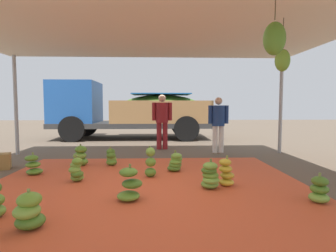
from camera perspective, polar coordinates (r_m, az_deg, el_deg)
ground_plane at (r=7.76m, az=-3.59°, el=-6.13°), size 40.00×40.00×0.00m
tarp_orange at (r=4.84m, az=-4.43°, el=-12.40°), size 5.56×5.10×0.01m
tent_canopy at (r=4.75m, az=-4.40°, el=21.16°), size 8.00×7.00×2.86m
banana_bunch_1 at (r=5.38m, az=-3.64°, el=-7.73°), size 0.29×0.29×0.61m
banana_bunch_3 at (r=4.57m, az=28.84°, el=-11.57°), size 0.39×0.39×0.43m
banana_bunch_4 at (r=3.57m, az=-26.84°, el=-15.60°), size 0.44×0.44×0.45m
banana_bunch_5 at (r=5.86m, az=1.56°, el=-7.57°), size 0.43×0.41×0.44m
banana_bunch_6 at (r=6.20m, az=-26.12°, el=-7.36°), size 0.40×0.39×0.45m
banana_bunch_7 at (r=6.53m, az=-11.66°, el=-6.41°), size 0.34×0.35×0.44m
banana_bunch_8 at (r=6.69m, az=-17.66°, el=-6.02°), size 0.41×0.40×0.50m
banana_bunch_9 at (r=4.70m, az=8.71°, el=-10.20°), size 0.39×0.40×0.50m
banana_bunch_10 at (r=4.15m, az=-7.94°, el=-12.07°), size 0.47×0.45×0.53m
banana_bunch_11 at (r=5.32m, az=-18.43°, el=-8.70°), size 0.34×0.38×0.49m
banana_bunch_12 at (r=4.91m, az=11.96°, el=-9.52°), size 0.34×0.34×0.53m
cargo_truck_main at (r=11.86m, az=-8.47°, el=3.33°), size 6.56×2.40×2.40m
worker_0 at (r=8.26m, az=10.38°, el=1.12°), size 0.60×0.37×1.64m
worker_1 at (r=8.80m, az=-1.24°, el=1.78°), size 0.64×0.39×1.75m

